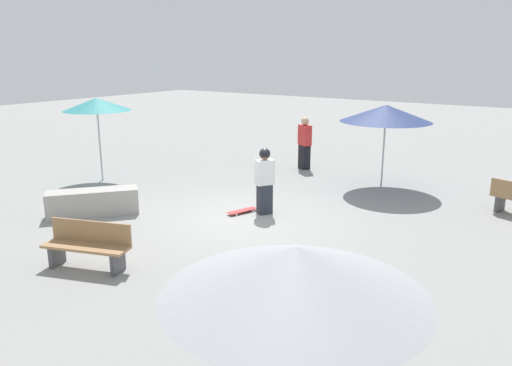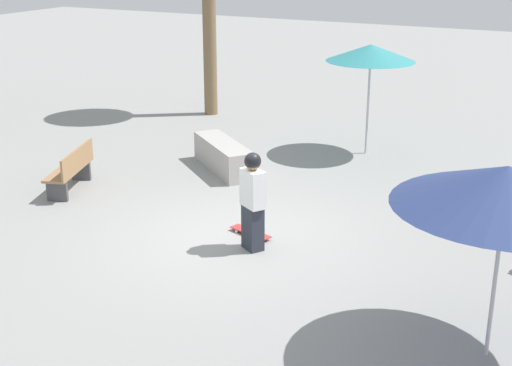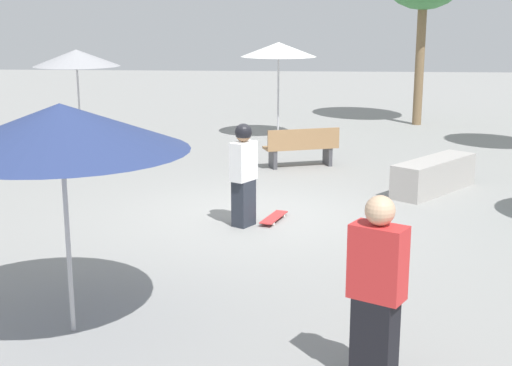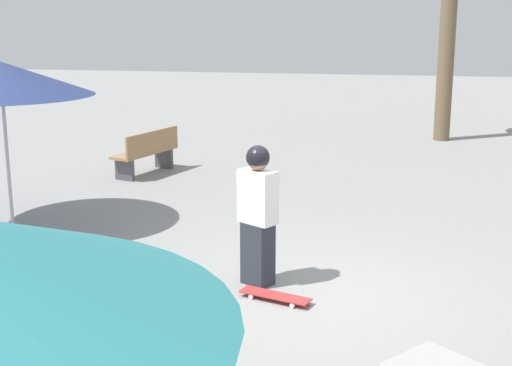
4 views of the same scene
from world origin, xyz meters
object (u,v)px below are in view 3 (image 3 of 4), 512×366
(shade_umbrella_white, at_px, (278,50))
(shade_umbrella_navy, at_px, (61,127))
(concrete_ledge, at_px, (434,175))
(shade_umbrella_grey, at_px, (76,58))
(skater_main, at_px, (244,171))
(bench_near, at_px, (302,148))
(skateboard, at_px, (274,217))
(bystander_watching, at_px, (377,292))

(shade_umbrella_white, height_order, shade_umbrella_navy, shade_umbrella_white)
(concrete_ledge, bearing_deg, shade_umbrella_navy, 142.91)
(concrete_ledge, relative_size, shade_umbrella_grey, 0.84)
(skater_main, xyz_separation_m, concrete_ledge, (2.43, -3.33, -0.56))
(skater_main, relative_size, bench_near, 0.97)
(concrete_ledge, distance_m, shade_umbrella_grey, 9.20)
(shade_umbrella_white, bearing_deg, skater_main, 178.65)
(skater_main, bearing_deg, shade_umbrella_white, 30.35)
(bench_near, bearing_deg, shade_umbrella_white, 80.39)
(shade_umbrella_white, xyz_separation_m, shade_umbrella_navy, (-12.12, 1.64, -0.17))
(shade_umbrella_navy, bearing_deg, skateboard, -24.55)
(shade_umbrella_white, relative_size, shade_umbrella_navy, 0.99)
(shade_umbrella_navy, bearing_deg, concrete_ledge, -37.09)
(bench_near, distance_m, shade_umbrella_grey, 6.17)
(shade_umbrella_white, height_order, bystander_watching, shade_umbrella_white)
(concrete_ledge, distance_m, shade_umbrella_navy, 8.14)
(skater_main, xyz_separation_m, shade_umbrella_navy, (-3.90, 1.45, 1.28))
(concrete_ledge, distance_m, shade_umbrella_white, 6.89)
(shade_umbrella_grey, relative_size, shade_umbrella_navy, 0.94)
(skateboard, bearing_deg, shade_umbrella_grey, 56.78)
(skater_main, height_order, shade_umbrella_grey, shade_umbrella_grey)
(shade_umbrella_white, bearing_deg, skateboard, -178.09)
(skater_main, bearing_deg, skateboard, -26.82)
(skateboard, xyz_separation_m, concrete_ledge, (2.15, -2.88, 0.25))
(skater_main, distance_m, shade_umbrella_navy, 4.35)
(skateboard, xyz_separation_m, shade_umbrella_white, (7.94, 0.26, 2.26))
(skater_main, xyz_separation_m, bystander_watching, (-4.76, -1.59, -0.00))
(concrete_ledge, distance_m, bench_near, 3.19)
(shade_umbrella_white, xyz_separation_m, bystander_watching, (-12.98, -1.40, -1.45))
(skater_main, relative_size, bystander_watching, 0.93)
(shade_umbrella_white, bearing_deg, shade_umbrella_navy, 172.27)
(concrete_ledge, xyz_separation_m, bench_near, (2.01, 2.48, 0.12))
(bench_near, height_order, shade_umbrella_navy, shade_umbrella_navy)
(skater_main, xyz_separation_m, shade_umbrella_grey, (6.56, 4.67, 1.31))
(concrete_ledge, bearing_deg, skateboard, 126.76)
(skateboard, bearing_deg, skater_main, 139.07)
(shade_umbrella_white, distance_m, shade_umbrella_grey, 5.14)
(bystander_watching, bearing_deg, skater_main, 137.86)
(skater_main, xyz_separation_m, shade_umbrella_white, (8.22, -0.19, 1.45))
(bench_near, distance_m, bystander_watching, 9.24)
(skateboard, distance_m, bench_near, 4.20)
(bench_near, relative_size, shade_umbrella_navy, 0.65)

